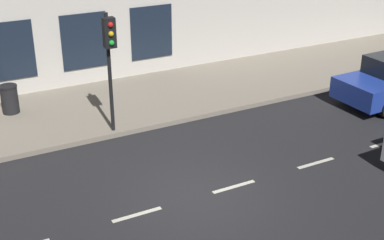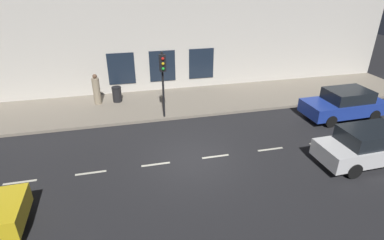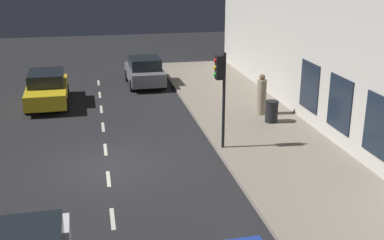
{
  "view_description": "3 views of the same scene",
  "coord_description": "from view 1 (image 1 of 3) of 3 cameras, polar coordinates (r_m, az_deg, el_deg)",
  "views": [
    {
      "loc": [
        -9.68,
        5.32,
        6.98
      ],
      "look_at": [
        1.49,
        -0.61,
        1.31
      ],
      "focal_mm": 50.33,
      "sensor_mm": 36.0,
      "label": 1
    },
    {
      "loc": [
        -10.69,
        2.59,
        7.23
      ],
      "look_at": [
        1.29,
        -0.26,
        1.24
      ],
      "focal_mm": 28.58,
      "sensor_mm": 36.0,
      "label": 2
    },
    {
      "loc": [
        -0.27,
        -15.72,
        6.84
      ],
      "look_at": [
        2.74,
        -1.15,
        1.88
      ],
      "focal_mm": 45.98,
      "sensor_mm": 36.0,
      "label": 3
    }
  ],
  "objects": [
    {
      "name": "ground_plane",
      "position": [
        13.07,
        0.71,
        -8.15
      ],
      "size": [
        60.0,
        60.0,
        0.0
      ],
      "primitive_type": "plane",
      "color": "#232326"
    },
    {
      "name": "traffic_light",
      "position": [
        15.2,
        -8.73,
        7.63
      ],
      "size": [
        0.45,
        0.32,
        3.53
      ],
      "color": "black",
      "rests_on": "sidewalk"
    },
    {
      "name": "trash_bin",
      "position": [
        18.03,
        -18.77,
        2.12
      ],
      "size": [
        0.56,
        0.56,
        0.92
      ],
      "color": "black",
      "rests_on": "sidewalk"
    },
    {
      "name": "lane_centre_line",
      "position": [
        13.5,
        4.46,
        -7.05
      ],
      "size": [
        0.12,
        27.2,
        0.01
      ],
      "color": "beige",
      "rests_on": "ground"
    },
    {
      "name": "sidewalk",
      "position": [
        18.16,
        -8.78,
        1.49
      ],
      "size": [
        4.5,
        32.0,
        0.15
      ],
      "color": "gray",
      "rests_on": "ground"
    }
  ]
}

